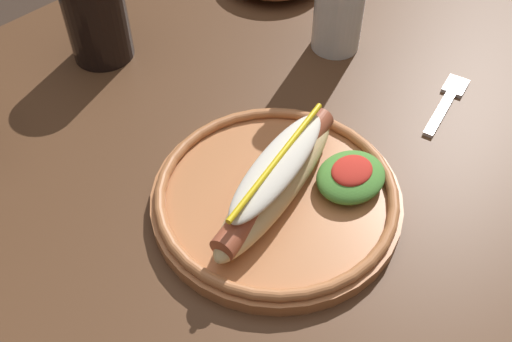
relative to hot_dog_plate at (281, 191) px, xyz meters
name	(u,v)px	position (x,y,z in m)	size (l,w,h in m)	color
dining_table	(214,248)	(-0.05, 0.06, -0.11)	(1.50, 0.89, 0.74)	#51331E
hot_dog_plate	(281,191)	(0.00, 0.00, 0.00)	(0.26, 0.26, 0.08)	#B77042
fork	(447,100)	(0.26, -0.04, -0.02)	(0.12, 0.05, 0.00)	silver
extra_cup	(96,15)	(0.02, 0.34, 0.04)	(0.08, 0.08, 0.12)	black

